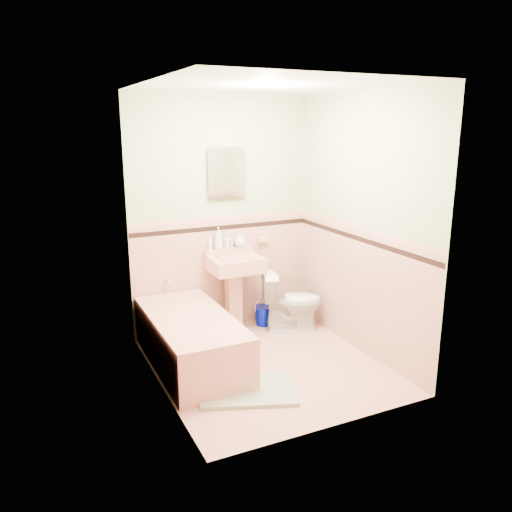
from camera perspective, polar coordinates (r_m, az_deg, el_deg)
name	(u,v)px	position (r m, az deg, el deg)	size (l,w,h in m)	color
floor	(267,365)	(4.89, 1.28, -12.09)	(2.20, 2.20, 0.00)	#D69C8C
ceiling	(269,85)	(4.39, 1.48, 18.56)	(2.20, 2.20, 0.00)	white
wall_back	(222,215)	(5.46, -3.84, 4.55)	(2.50, 2.50, 0.00)	#F3E9C6
wall_front	(340,265)	(3.56, 9.37, -0.98)	(2.50, 2.50, 0.00)	#F3E9C6
wall_left	(156,246)	(4.13, -11.11, 1.10)	(2.50, 2.50, 0.00)	#F3E9C6
wall_right	(362,225)	(5.00, 11.69, 3.36)	(2.50, 2.50, 0.00)	#F3E9C6
wainscot_back	(223,274)	(5.60, -3.68, -2.04)	(2.00, 2.00, 0.00)	#D9A191
wainscot_front	(335,351)	(3.79, 8.86, -10.47)	(2.00, 2.00, 0.00)	#D9A191
wainscot_left	(161,322)	(4.33, -10.54, -7.28)	(2.20, 2.20, 0.00)	#D9A191
wainscot_right	(357,290)	(5.15, 11.22, -3.77)	(2.20, 2.20, 0.00)	#D9A191
accent_back	(223,228)	(5.47, -3.74, 3.18)	(2.00, 2.00, 0.00)	black
accent_front	(338,282)	(3.61, 9.12, -2.91)	(2.00, 2.00, 0.00)	black
accent_left	(159,262)	(4.17, -10.79, -0.61)	(2.20, 2.20, 0.00)	black
accent_right	(359,239)	(5.01, 11.45, 1.88)	(2.20, 2.20, 0.00)	black
cap_back	(222,218)	(5.45, -3.76, 4.21)	(2.00, 2.00, 0.00)	#D69185
cap_front	(338,268)	(3.58, 9.18, -1.38)	(2.00, 2.00, 0.00)	#D69185
cap_left	(158,249)	(4.14, -10.85, 0.72)	(2.20, 2.20, 0.00)	#D69185
cap_right	(360,229)	(4.99, 11.50, 3.00)	(2.20, 2.20, 0.00)	#D69185
bathtub	(191,342)	(4.86, -7.24, -9.48)	(0.70, 1.50, 0.45)	tan
tub_faucet	(168,280)	(5.37, -9.80, -2.63)	(0.04, 0.04, 0.12)	silver
sink	(236,295)	(5.47, -2.27, -4.38)	(0.54, 0.48, 0.84)	tan
sink_faucet	(230,244)	(5.45, -2.91, 1.32)	(0.02, 0.02, 0.10)	silver
medicine_cabinet	(227,173)	(5.39, -3.30, 9.25)	(0.35, 0.04, 0.44)	white
soap_dish	(263,239)	(5.67, 0.78, 1.85)	(0.13, 0.08, 0.04)	tan
soap_bottle_left	(218,238)	(5.43, -4.21, 2.00)	(0.09, 0.09, 0.24)	#B2B2B2
soap_bottle_mid	(228,241)	(5.47, -3.19, 1.73)	(0.07, 0.08, 0.17)	#B2B2B2
soap_bottle_right	(240,240)	(5.53, -1.79, 1.84)	(0.13, 0.13, 0.16)	#B2B2B2
tube	(210,244)	(5.41, -5.15, 1.29)	(0.04, 0.04, 0.12)	white
toilet	(292,301)	(5.59, 4.02, -5.06)	(0.36, 0.63, 0.65)	white
bucket	(264,316)	(5.77, 0.86, -6.66)	(0.21, 0.21, 0.21)	#000CA8
bath_mat	(248,391)	(4.44, -0.86, -14.78)	(0.80, 0.53, 0.03)	#9DAC8F
shoe	(235,385)	(4.43, -2.36, -14.18)	(0.16, 0.07, 0.06)	#BF1E59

